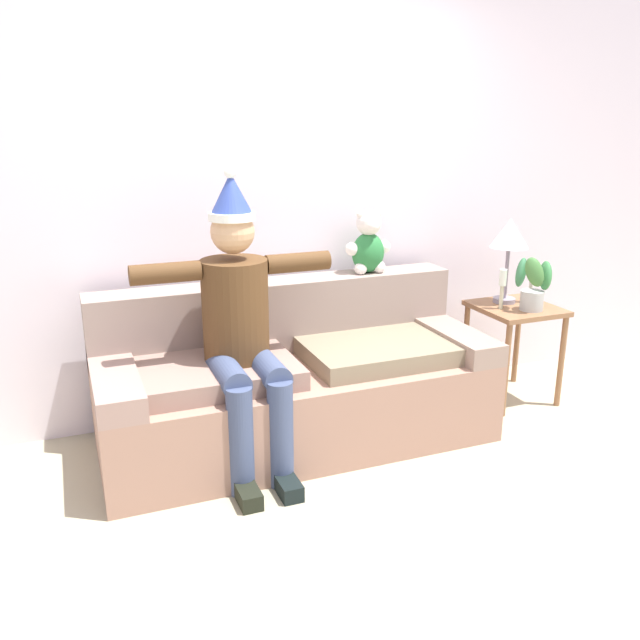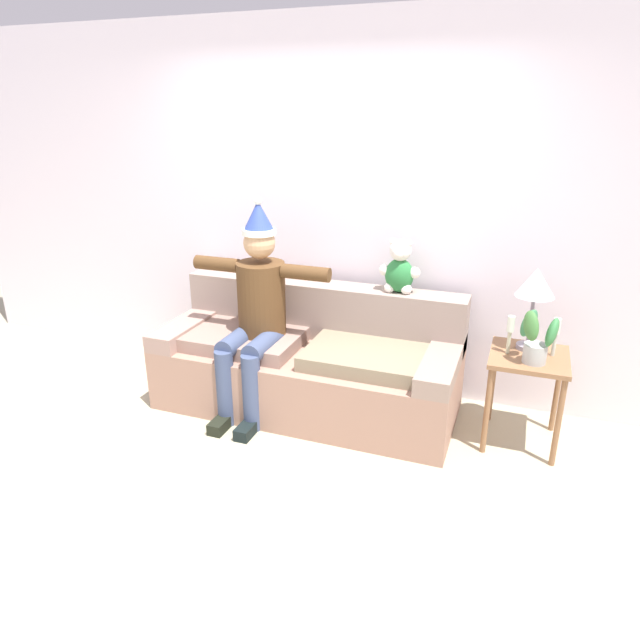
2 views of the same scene
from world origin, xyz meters
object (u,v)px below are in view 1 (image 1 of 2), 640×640
object	(u,v)px
candle_short	(532,278)
person_seated	(241,321)
table_lamp	(509,237)
teddy_bear	(368,245)
candle_tall	(503,284)
side_table	(515,322)
potted_plant	(533,285)
couch	(294,382)

from	to	relation	value
candle_short	person_seated	bearing A→B (deg)	-173.84
table_lamp	candle_short	bearing A→B (deg)	-21.24
teddy_bear	candle_tall	xyz separation A→B (m)	(0.78, -0.28, -0.25)
person_seated	teddy_bear	world-z (taller)	person_seated
person_seated	side_table	xyz separation A→B (m)	(1.82, 0.17, -0.26)
table_lamp	potted_plant	xyz separation A→B (m)	(0.04, -0.21, -0.26)
teddy_bear	couch	bearing A→B (deg)	-155.28
teddy_bear	candle_short	distance (m)	1.09
side_table	candle_short	xyz separation A→B (m)	(0.13, 0.04, 0.27)
teddy_bear	table_lamp	bearing A→B (deg)	-10.22
couch	candle_tall	size ratio (longest dim) A/B	8.57
couch	candle_short	bearing A→B (deg)	1.57
couch	candle_tall	xyz separation A→B (m)	(1.35, -0.02, 0.45)
person_seated	potted_plant	world-z (taller)	person_seated
candle_tall	teddy_bear	bearing A→B (deg)	160.20
couch	side_table	bearing A→B (deg)	0.17
candle_short	teddy_bear	bearing A→B (deg)	168.10
candle_tall	potted_plant	bearing A→B (deg)	-30.45
side_table	teddy_bear	bearing A→B (deg)	164.07
couch	teddy_bear	distance (m)	0.94
person_seated	candle_tall	bearing A→B (deg)	5.11
potted_plant	candle_short	bearing A→B (deg)	53.33
table_lamp	teddy_bear	bearing A→B (deg)	169.78
side_table	couch	bearing A→B (deg)	-179.83
side_table	candle_tall	distance (m)	0.30
table_lamp	potted_plant	world-z (taller)	table_lamp
person_seated	candle_tall	world-z (taller)	person_seated
teddy_bear	table_lamp	xyz separation A→B (m)	(0.89, -0.16, 0.01)
person_seated	teddy_bear	size ratio (longest dim) A/B	3.99
person_seated	potted_plant	distance (m)	1.84
couch	table_lamp	world-z (taller)	table_lamp
couch	candle_tall	bearing A→B (deg)	-0.67
couch	side_table	size ratio (longest dim) A/B	3.44
table_lamp	candle_tall	xyz separation A→B (m)	(-0.11, -0.12, -0.26)
person_seated	candle_tall	distance (m)	1.69
couch	side_table	xyz separation A→B (m)	(1.48, 0.00, 0.18)
person_seated	potted_plant	xyz separation A→B (m)	(1.84, 0.06, 0.01)
candle_tall	candle_short	size ratio (longest dim) A/B	1.00
side_table	candle_tall	world-z (taller)	candle_tall
couch	potted_plant	bearing A→B (deg)	-4.04
couch	table_lamp	size ratio (longest dim) A/B	3.98
side_table	potted_plant	xyz separation A→B (m)	(0.02, -0.11, 0.27)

